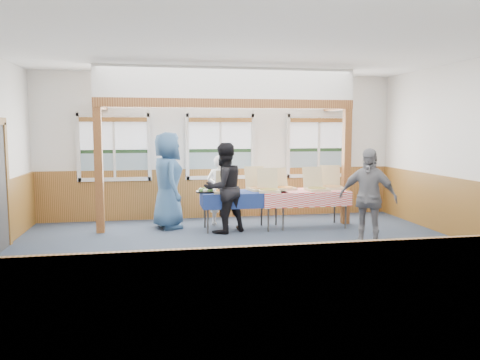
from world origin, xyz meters
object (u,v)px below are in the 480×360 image
Objects in this scene: table_right at (303,193)px; woman_black at (224,188)px; table_left at (243,195)px; woman_white at (220,190)px; man_blue at (168,180)px; person_grey at (368,198)px.

woman_black reaches higher than table_right.
table_right is (1.23, -0.01, 0.00)m from table_left.
woman_white is 0.84× the size of woman_black.
man_blue is at bearing 152.64° from table_right.
person_grey is at bearing -90.14° from table_right.
woman_white is at bearing 151.85° from table_left.
woman_black is at bearing 113.45° from woman_white.
table_right is 1.11× the size of woman_black.
table_left is 0.94× the size of table_right.
table_right is 1.32× the size of woman_white.
table_right is at bearing 20.92° from table_left.
person_grey is (2.22, -2.20, 0.11)m from woman_white.
woman_black reaches higher than table_left.
man_blue is (-1.47, 0.39, 0.27)m from table_left.
woman_white is at bearing 176.50° from person_grey.
table_right is 1.68m from woman_black.
person_grey is at bearing 119.38° from woman_black.
table_left is at bearing -115.35° from man_blue.
woman_white is at bearing -117.95° from woman_black.
woman_white is (-1.64, 0.50, 0.03)m from table_right.
woman_white is at bearing 144.40° from table_right.
woman_black is 1.04× the size of person_grey.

